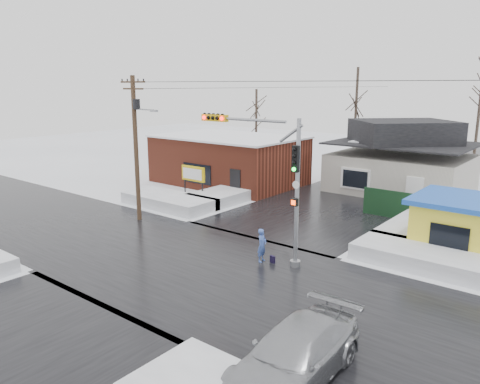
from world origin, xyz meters
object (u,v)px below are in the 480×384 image
Objects in this scene: traffic_signal at (269,169)px; kiosk at (460,225)px; marquee_sign at (193,175)px; pedestrian at (262,246)px; car at (295,355)px; utility_pole at (136,140)px.

kiosk is at bearing 44.84° from traffic_signal.
marquee_sign is 1.54× the size of pedestrian.
kiosk is (7.07, 7.03, -3.08)m from traffic_signal.
car is at bearing -38.29° from marquee_sign.
car is at bearing -25.59° from utility_pole.
utility_pole is 1.64× the size of car.
pedestrian is at bearing -94.89° from traffic_signal.
utility_pole is at bearing 76.87° from pedestrian.
kiosk reaches higher than car.
utility_pole is 5.45× the size of pedestrian.
utility_pole reaches higher than traffic_signal.
marquee_sign is at bearing -178.45° from kiosk.
utility_pole reaches higher than car.
marquee_sign is 13.41m from pedestrian.
kiosk is (17.43, 6.49, -3.65)m from utility_pole.
traffic_signal is 10.36m from car.
utility_pole is (-10.36, 0.53, 0.57)m from traffic_signal.
traffic_signal reaches higher than pedestrian.
marquee_sign is 18.51m from kiosk.
kiosk is at bearing -51.20° from pedestrian.
pedestrian is at bearing -5.45° from utility_pole.
traffic_signal is at bearing -29.72° from marquee_sign.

